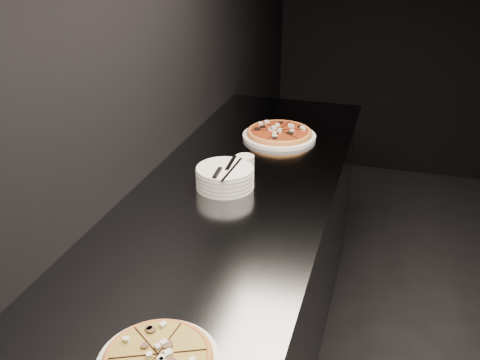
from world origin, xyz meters
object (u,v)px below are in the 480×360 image
(pizza_tomato, at_px, (279,133))
(cutlery, at_px, (226,169))
(counter, at_px, (232,293))
(ramekin, at_px, (245,163))
(pizza_mushroom, at_px, (158,359))
(plate_stack, at_px, (225,177))

(pizza_tomato, relative_size, cutlery, 1.69)
(counter, relative_size, ramekin, 32.08)
(pizza_mushroom, relative_size, ramekin, 4.37)
(pizza_mushroom, bearing_deg, cutlery, 98.26)
(plate_stack, bearing_deg, cutlery, -62.38)
(counter, relative_size, pizza_mushroom, 7.35)
(counter, height_order, pizza_tomato, pizza_tomato)
(cutlery, xyz_separation_m, ramekin, (0.02, 0.18, -0.05))
(plate_stack, xyz_separation_m, cutlery, (0.01, -0.02, 0.04))
(cutlery, relative_size, ramekin, 3.04)
(pizza_mushroom, xyz_separation_m, ramekin, (-0.11, 1.07, 0.02))
(pizza_mushroom, bearing_deg, pizza_tomato, 92.15)
(plate_stack, height_order, cutlery, cutlery)
(pizza_mushroom, relative_size, cutlery, 1.44)
(cutlery, bearing_deg, counter, -46.88)
(pizza_mushroom, relative_size, plate_stack, 1.53)
(counter, height_order, pizza_mushroom, pizza_mushroom)
(ramekin, bearing_deg, cutlery, -97.77)
(pizza_mushroom, bearing_deg, counter, 96.48)
(pizza_tomato, xyz_separation_m, cutlery, (-0.07, -0.58, 0.06))
(cutlery, bearing_deg, ramekin, 78.33)
(pizza_tomato, relative_size, ramekin, 5.13)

